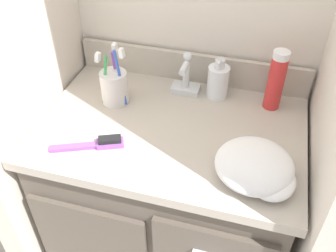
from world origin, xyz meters
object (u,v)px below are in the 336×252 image
(hairbrush, at_px, (98,144))
(hand_towel, at_px, (258,168))
(toothbrush_cup, at_px, (114,86))
(soap_dispenser, at_px, (218,81))
(shaving_cream_can, at_px, (276,81))

(hairbrush, height_order, hand_towel, hand_towel)
(hairbrush, bearing_deg, toothbrush_cup, 75.54)
(hairbrush, bearing_deg, soap_dispenser, 27.48)
(soap_dispenser, distance_m, hairbrush, 0.43)
(soap_dispenser, bearing_deg, shaving_cream_can, -4.28)
(toothbrush_cup, bearing_deg, hairbrush, -81.15)
(toothbrush_cup, height_order, shaving_cream_can, toothbrush_cup)
(shaving_cream_can, distance_m, hairbrush, 0.55)
(shaving_cream_can, bearing_deg, hairbrush, -144.31)
(soap_dispenser, distance_m, hand_towel, 0.36)
(toothbrush_cup, height_order, hairbrush, toothbrush_cup)
(soap_dispenser, height_order, hairbrush, soap_dispenser)
(hairbrush, relative_size, hand_towel, 0.97)
(soap_dispenser, relative_size, shaving_cream_can, 0.71)
(hand_towel, bearing_deg, shaving_cream_can, 87.55)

